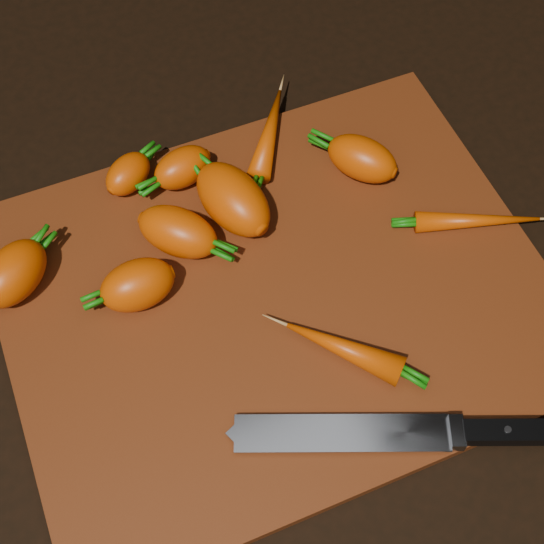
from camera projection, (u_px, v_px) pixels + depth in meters
name	position (u px, v px, depth m)	size (l,w,h in m)	color
ground	(276.00, 299.00, 0.72)	(2.00, 2.00, 0.01)	black
cutting_board	(276.00, 293.00, 0.71)	(0.50, 0.40, 0.01)	#622B11
carrot_0	(14.00, 273.00, 0.69)	(0.07, 0.05, 0.05)	#D64905
carrot_1	(138.00, 285.00, 0.68)	(0.07, 0.05, 0.05)	#D64905
carrot_2	(178.00, 232.00, 0.71)	(0.08, 0.05, 0.05)	#D64905
carrot_3	(233.00, 199.00, 0.73)	(0.09, 0.05, 0.05)	#D64905
carrot_4	(183.00, 168.00, 0.76)	(0.06, 0.04, 0.04)	#D64905
carrot_5	(128.00, 174.00, 0.75)	(0.05, 0.04, 0.04)	#D64905
carrot_6	(362.00, 159.00, 0.76)	(0.07, 0.04, 0.04)	#D64905
carrot_7	(270.00, 132.00, 0.79)	(0.12, 0.02, 0.02)	#D64905
carrot_8	(478.00, 220.00, 0.73)	(0.12, 0.02, 0.02)	#D64905
carrot_9	(343.00, 348.00, 0.66)	(0.11, 0.03, 0.03)	#D64905
knife	(363.00, 433.00, 0.63)	(0.28, 0.13, 0.02)	gray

